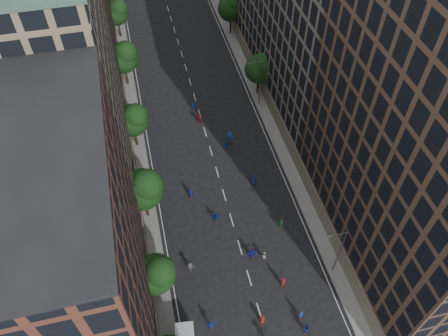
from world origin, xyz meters
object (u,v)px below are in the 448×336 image
object	(u,v)px
streetlamp_near	(338,250)
skater_2	(306,329)
streetlamp_far	(259,81)
skater_1	(301,315)

from	to	relation	value
streetlamp_near	skater_2	bearing A→B (deg)	-132.04
streetlamp_near	streetlamp_far	distance (m)	33.00
streetlamp_far	skater_2	bearing A→B (deg)	-98.47
streetlamp_near	skater_2	world-z (taller)	streetlamp_near
skater_1	skater_2	world-z (taller)	skater_2
streetlamp_near	skater_2	distance (m)	9.80
skater_1	skater_2	distance (m)	1.67
streetlamp_near	skater_2	xyz separation A→B (m)	(-5.89, -6.53, -4.32)
streetlamp_near	streetlamp_far	bearing A→B (deg)	90.00
streetlamp_far	skater_1	bearing A→B (deg)	-98.89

